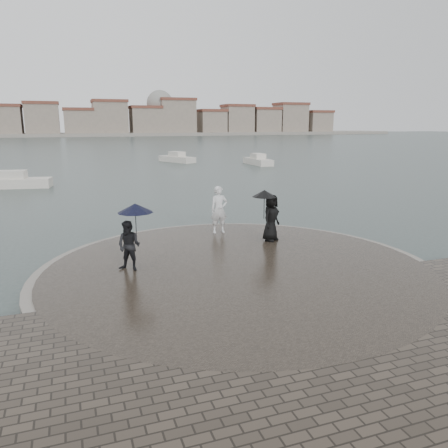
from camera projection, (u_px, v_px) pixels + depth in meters
name	position (u px, v px, depth m)	size (l,w,h in m)	color
ground	(291.00, 325.00, 10.54)	(400.00, 400.00, 0.00)	#2B3835
kerb_ring	(238.00, 273.00, 13.72)	(12.50, 12.50, 0.32)	gray
quay_tip	(238.00, 272.00, 13.71)	(11.90, 11.90, 0.36)	#2D261E
statue	(219.00, 210.00, 17.71)	(0.70, 0.46, 1.92)	white
visitor_left	(131.00, 233.00, 13.16)	(1.27, 1.10, 2.04)	black
visitor_right	(270.00, 213.00, 16.49)	(1.24, 1.06, 1.95)	black
far_skyline	(60.00, 120.00, 154.69)	(260.00, 20.00, 37.00)	gray
boats	(168.00, 165.00, 46.02)	(28.73, 21.59, 1.50)	silver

